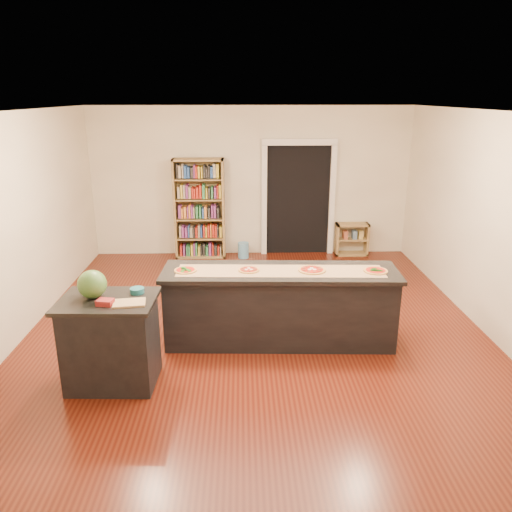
{
  "coord_description": "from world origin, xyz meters",
  "views": [
    {
      "loc": [
        -0.18,
        -5.91,
        2.99
      ],
      "look_at": [
        0.0,
        0.2,
        1.0
      ],
      "focal_mm": 35.0,
      "sensor_mm": 36.0,
      "label": 1
    }
  ],
  "objects_px": {
    "waste_bin": "(243,250)",
    "watermelon": "(92,284)",
    "bookshelf": "(200,209)",
    "kitchen_island": "(280,306)",
    "side_counter": "(111,341)",
    "low_shelf": "(352,239)"
  },
  "relations": [
    {
      "from": "waste_bin",
      "to": "watermelon",
      "type": "relative_size",
      "value": 1.01
    },
    {
      "from": "bookshelf",
      "to": "watermelon",
      "type": "height_order",
      "value": "bookshelf"
    },
    {
      "from": "kitchen_island",
      "to": "watermelon",
      "type": "distance_m",
      "value": 2.28
    },
    {
      "from": "waste_bin",
      "to": "side_counter",
      "type": "bearing_deg",
      "value": -108.26
    },
    {
      "from": "bookshelf",
      "to": "side_counter",
      "type": "bearing_deg",
      "value": -97.78
    },
    {
      "from": "bookshelf",
      "to": "waste_bin",
      "type": "height_order",
      "value": "bookshelf"
    },
    {
      "from": "kitchen_island",
      "to": "waste_bin",
      "type": "bearing_deg",
      "value": 99.68
    },
    {
      "from": "low_shelf",
      "to": "waste_bin",
      "type": "relative_size",
      "value": 2.09
    },
    {
      "from": "kitchen_island",
      "to": "side_counter",
      "type": "distance_m",
      "value": 2.07
    },
    {
      "from": "side_counter",
      "to": "bookshelf",
      "type": "xyz_separation_m",
      "value": [
        0.6,
        4.41,
        0.44
      ]
    },
    {
      "from": "kitchen_island",
      "to": "waste_bin",
      "type": "height_order",
      "value": "kitchen_island"
    },
    {
      "from": "low_shelf",
      "to": "kitchen_island",
      "type": "bearing_deg",
      "value": -115.25
    },
    {
      "from": "bookshelf",
      "to": "waste_bin",
      "type": "relative_size",
      "value": 6.26
    },
    {
      "from": "watermelon",
      "to": "bookshelf",
      "type": "bearing_deg",
      "value": 80.22
    },
    {
      "from": "side_counter",
      "to": "watermelon",
      "type": "distance_m",
      "value": 0.65
    },
    {
      "from": "bookshelf",
      "to": "watermelon",
      "type": "xyz_separation_m",
      "value": [
        -0.75,
        -4.36,
        0.19
      ]
    },
    {
      "from": "kitchen_island",
      "to": "waste_bin",
      "type": "relative_size",
      "value": 9.61
    },
    {
      "from": "bookshelf",
      "to": "watermelon",
      "type": "bearing_deg",
      "value": -99.78
    },
    {
      "from": "watermelon",
      "to": "kitchen_island",
      "type": "bearing_deg",
      "value": 23.35
    },
    {
      "from": "waste_bin",
      "to": "bookshelf",
      "type": "bearing_deg",
      "value": 172.66
    },
    {
      "from": "kitchen_island",
      "to": "watermelon",
      "type": "xyz_separation_m",
      "value": [
        -2.01,
        -0.87,
        0.65
      ]
    },
    {
      "from": "low_shelf",
      "to": "waste_bin",
      "type": "xyz_separation_m",
      "value": [
        -2.1,
        -0.14,
        -0.16
      ]
    }
  ]
}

